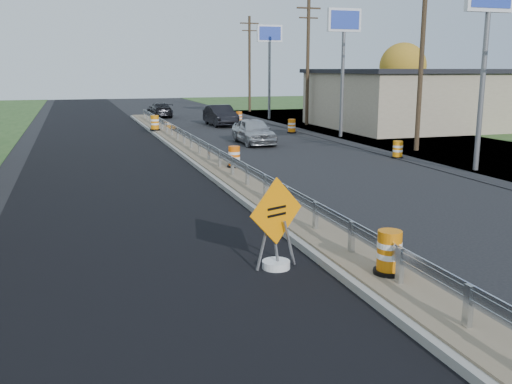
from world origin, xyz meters
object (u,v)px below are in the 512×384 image
object	(u,v)px
barrel_median_near	(389,253)
car_dark_far	(160,110)
caution_sign	(276,246)
car_dark_mid	(221,115)
barrel_shoulder_near	(398,150)
barrel_shoulder_far	(239,118)
barrel_median_far	(155,123)
car_silver	(254,131)
barrel_shoulder_mid	(292,126)
barrel_median_mid	(234,157)

from	to	relation	value
barrel_median_near	car_dark_far	size ratio (longest dim) A/B	0.20
caution_sign	car_dark_mid	size ratio (longest dim) A/B	0.43
barrel_shoulder_near	barrel_shoulder_far	bearing A→B (deg)	96.21
barrel_median_near	barrel_median_far	size ratio (longest dim) A/B	0.89
car_silver	barrel_shoulder_far	bearing A→B (deg)	77.97
barrel_median_near	barrel_median_far	xyz separation A→B (m)	(-0.61, 29.01, 0.05)
barrel_shoulder_far	car_silver	size ratio (longest dim) A/B	0.21
barrel_shoulder_mid	car_silver	world-z (taller)	car_silver
caution_sign	barrel_median_far	size ratio (longest dim) A/B	2.02
barrel_shoulder_near	barrel_median_far	bearing A→B (deg)	124.07
caution_sign	barrel_shoulder_far	xyz separation A→B (m)	(8.77, 33.26, -0.07)
barrel_shoulder_mid	barrel_median_near	bearing A→B (deg)	-107.31
barrel_median_mid	car_silver	size ratio (longest dim) A/B	0.20
barrel_median_mid	barrel_shoulder_near	distance (m)	8.76
caution_sign	barrel_shoulder_mid	world-z (taller)	caution_sign
barrel_median_far	car_silver	world-z (taller)	car_silver
caution_sign	barrel_median_near	xyz separation A→B (m)	(1.83, -1.55, 0.14)
caution_sign	barrel_median_mid	xyz separation A→B (m)	(2.32, 11.65, 0.14)
barrel_shoulder_near	barrel_shoulder_far	distance (m)	20.34
barrel_median_far	barrel_shoulder_near	bearing A→B (deg)	-55.93
barrel_median_mid	barrel_median_far	size ratio (longest dim) A/B	0.88
car_dark_mid	car_dark_far	size ratio (longest dim) A/B	1.05
barrel_shoulder_near	car_silver	bearing A→B (deg)	124.56
barrel_shoulder_near	car_dark_far	bearing A→B (deg)	104.81
caution_sign	barrel_median_mid	size ratio (longest dim) A/B	2.29
car_silver	barrel_median_near	bearing A→B (deg)	-100.21
barrel_median_far	barrel_median_mid	bearing A→B (deg)	-86.02
barrel_median_mid	car_silver	distance (m)	9.43
barrel_shoulder_mid	car_dark_far	distance (m)	17.24
barrel_shoulder_mid	barrel_shoulder_near	bearing A→B (deg)	-86.05
caution_sign	barrel_shoulder_near	distance (m)	17.04
caution_sign	barrel_shoulder_mid	bearing A→B (deg)	45.36
car_dark_mid	car_dark_far	bearing A→B (deg)	107.26
barrel_median_mid	car_dark_mid	distance (m)	20.46
barrel_median_mid	car_dark_far	distance (m)	29.41
barrel_shoulder_near	barrel_shoulder_mid	world-z (taller)	barrel_shoulder_mid
barrel_median_far	barrel_shoulder_near	xyz separation A→B (m)	(9.75, -14.42, -0.30)
barrel_median_far	barrel_shoulder_far	size ratio (longest dim) A/B	1.09
barrel_median_far	barrel_median_near	bearing A→B (deg)	-88.79
car_silver	caution_sign	bearing A→B (deg)	-105.85
caution_sign	barrel_shoulder_far	distance (m)	34.40
car_dark_far	car_silver	bearing A→B (deg)	95.66
caution_sign	barrel_median_mid	bearing A→B (deg)	56.10
car_dark_mid	car_dark_far	world-z (taller)	car_dark_mid
barrel_median_mid	car_silver	world-z (taller)	car_silver
barrel_median_near	barrel_shoulder_far	world-z (taller)	barrel_median_near
car_silver	car_dark_mid	distance (m)	11.28
caution_sign	barrel_shoulder_far	world-z (taller)	caution_sign
barrel_median_mid	barrel_shoulder_far	distance (m)	22.56
caution_sign	barrel_shoulder_near	size ratio (longest dim) A/B	2.39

